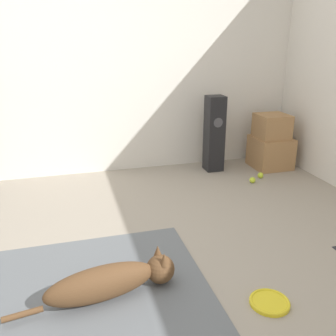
# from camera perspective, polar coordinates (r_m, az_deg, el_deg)

# --- Properties ---
(ground_plane) EXTENTS (12.00, 12.00, 0.00)m
(ground_plane) POSITION_cam_1_polar(r_m,az_deg,el_deg) (2.72, -9.21, -15.41)
(ground_plane) COLOR #9E9384
(wall_back) EXTENTS (8.00, 0.06, 2.55)m
(wall_back) POSITION_cam_1_polar(r_m,az_deg,el_deg) (4.34, -13.67, 15.42)
(wall_back) COLOR silver
(wall_back) RESTS_ON ground_plane
(area_rug) EXTENTS (1.48, 1.49, 0.01)m
(area_rug) POSITION_cam_1_polar(r_m,az_deg,el_deg) (2.49, -11.30, -19.15)
(area_rug) COLOR slate
(area_rug) RESTS_ON ground_plane
(dog) EXTENTS (1.05, 0.31, 0.24)m
(dog) POSITION_cam_1_polar(r_m,az_deg,el_deg) (2.43, -8.42, -16.61)
(dog) COLOR brown
(dog) RESTS_ON area_rug
(frisbee) EXTENTS (0.25, 0.25, 0.03)m
(frisbee) POSITION_cam_1_polar(r_m,az_deg,el_deg) (2.50, 15.22, -19.12)
(frisbee) COLOR yellow
(frisbee) RESTS_ON ground_plane
(cardboard_box_lower) EXTENTS (0.44, 0.44, 0.38)m
(cardboard_box_lower) POSITION_cam_1_polar(r_m,az_deg,el_deg) (4.79, 15.35, 2.33)
(cardboard_box_lower) COLOR #A87A4C
(cardboard_box_lower) RESTS_ON ground_plane
(cardboard_box_upper) EXTENTS (0.36, 0.36, 0.29)m
(cardboard_box_upper) POSITION_cam_1_polar(r_m,az_deg,el_deg) (4.68, 15.57, 6.15)
(cardboard_box_upper) COLOR #A87A4C
(cardboard_box_upper) RESTS_ON cardboard_box_lower
(floor_speaker) EXTENTS (0.20, 0.21, 0.90)m
(floor_speaker) POSITION_cam_1_polar(r_m,az_deg,el_deg) (4.48, 7.06, 5.20)
(floor_speaker) COLOR black
(floor_speaker) RESTS_ON ground_plane
(tennis_ball_by_boxes) EXTENTS (0.07, 0.07, 0.07)m
(tennis_ball_by_boxes) POSITION_cam_1_polar(r_m,az_deg,el_deg) (4.42, 13.91, -1.09)
(tennis_ball_by_boxes) COLOR #C6E033
(tennis_ball_by_boxes) RESTS_ON ground_plane
(tennis_ball_near_speaker) EXTENTS (0.07, 0.07, 0.07)m
(tennis_ball_near_speaker) POSITION_cam_1_polar(r_m,az_deg,el_deg) (4.26, 12.74, -1.79)
(tennis_ball_near_speaker) COLOR #C6E033
(tennis_ball_near_speaker) RESTS_ON ground_plane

